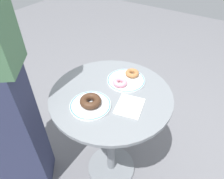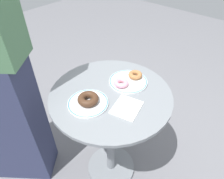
{
  "view_description": "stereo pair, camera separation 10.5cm",
  "coord_description": "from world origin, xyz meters",
  "px_view_note": "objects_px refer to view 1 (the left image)",
  "views": [
    {
      "loc": [
        -0.66,
        -0.44,
        1.44
      ],
      "look_at": [
        0.01,
        0.0,
        0.76
      ],
      "focal_mm": 32.7,
      "sensor_mm": 36.0,
      "label": 1
    },
    {
      "loc": [
        -0.59,
        -0.52,
        1.44
      ],
      "look_at": [
        0.01,
        0.0,
        0.76
      ],
      "focal_mm": 32.7,
      "sensor_mm": 36.0,
      "label": 2
    }
  ],
  "objects_px": {
    "paper_napkin": "(130,106)",
    "plate_right": "(126,80)",
    "plate_left": "(90,105)",
    "donut_cinnamon": "(132,73)",
    "donut_pink_frosted": "(120,82)",
    "cafe_table": "(111,124)",
    "donut_chocolate": "(90,101)"
  },
  "relations": [
    {
      "from": "paper_napkin",
      "to": "plate_right",
      "type": "bearing_deg",
      "value": 35.34
    },
    {
      "from": "plate_left",
      "to": "donut_cinnamon",
      "type": "distance_m",
      "value": 0.32
    },
    {
      "from": "plate_left",
      "to": "donut_cinnamon",
      "type": "xyz_separation_m",
      "value": [
        0.32,
        -0.05,
        0.02
      ]
    },
    {
      "from": "plate_left",
      "to": "donut_pink_frosted",
      "type": "distance_m",
      "value": 0.21
    },
    {
      "from": "donut_cinnamon",
      "to": "donut_pink_frosted",
      "type": "height_order",
      "value": "same"
    },
    {
      "from": "cafe_table",
      "to": "donut_cinnamon",
      "type": "height_order",
      "value": "donut_cinnamon"
    },
    {
      "from": "cafe_table",
      "to": "donut_cinnamon",
      "type": "distance_m",
      "value": 0.32
    },
    {
      "from": "paper_napkin",
      "to": "donut_chocolate",
      "type": "bearing_deg",
      "value": 121.23
    },
    {
      "from": "plate_right",
      "to": "paper_napkin",
      "type": "bearing_deg",
      "value": -144.66
    },
    {
      "from": "donut_chocolate",
      "to": "cafe_table",
      "type": "bearing_deg",
      "value": -14.13
    },
    {
      "from": "plate_left",
      "to": "donut_chocolate",
      "type": "xyz_separation_m",
      "value": [
        0.0,
        0.0,
        0.02
      ]
    },
    {
      "from": "donut_pink_frosted",
      "to": "paper_napkin",
      "type": "distance_m",
      "value": 0.16
    },
    {
      "from": "cafe_table",
      "to": "donut_cinnamon",
      "type": "relative_size",
      "value": 9.58
    },
    {
      "from": "plate_right",
      "to": "donut_cinnamon",
      "type": "relative_size",
      "value": 2.72
    },
    {
      "from": "plate_right",
      "to": "donut_cinnamon",
      "type": "distance_m",
      "value": 0.06
    },
    {
      "from": "donut_cinnamon",
      "to": "donut_pink_frosted",
      "type": "distance_m",
      "value": 0.11
    },
    {
      "from": "cafe_table",
      "to": "donut_cinnamon",
      "type": "xyz_separation_m",
      "value": [
        0.19,
        -0.02,
        0.27
      ]
    },
    {
      "from": "plate_left",
      "to": "paper_napkin",
      "type": "height_order",
      "value": "plate_left"
    },
    {
      "from": "cafe_table",
      "to": "donut_pink_frosted",
      "type": "height_order",
      "value": "donut_pink_frosted"
    },
    {
      "from": "plate_left",
      "to": "donut_cinnamon",
      "type": "relative_size",
      "value": 2.56
    },
    {
      "from": "cafe_table",
      "to": "donut_chocolate",
      "type": "xyz_separation_m",
      "value": [
        -0.13,
        0.03,
        0.27
      ]
    },
    {
      "from": "paper_napkin",
      "to": "donut_cinnamon",
      "type": "bearing_deg",
      "value": 26.46
    },
    {
      "from": "donut_pink_frosted",
      "to": "paper_napkin",
      "type": "relative_size",
      "value": 0.55
    },
    {
      "from": "donut_cinnamon",
      "to": "donut_chocolate",
      "type": "bearing_deg",
      "value": 170.55
    },
    {
      "from": "donut_pink_frosted",
      "to": "plate_left",
      "type": "bearing_deg",
      "value": 169.88
    },
    {
      "from": "plate_right",
      "to": "donut_pink_frosted",
      "type": "bearing_deg",
      "value": 173.44
    },
    {
      "from": "plate_right",
      "to": "donut_chocolate",
      "type": "distance_m",
      "value": 0.26
    },
    {
      "from": "plate_left",
      "to": "donut_chocolate",
      "type": "relative_size",
      "value": 1.93
    },
    {
      "from": "cafe_table",
      "to": "donut_chocolate",
      "type": "distance_m",
      "value": 0.3
    },
    {
      "from": "donut_chocolate",
      "to": "donut_pink_frosted",
      "type": "relative_size",
      "value": 1.33
    },
    {
      "from": "donut_chocolate",
      "to": "paper_napkin",
      "type": "distance_m",
      "value": 0.19
    },
    {
      "from": "donut_chocolate",
      "to": "paper_napkin",
      "type": "bearing_deg",
      "value": -58.77
    }
  ]
}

